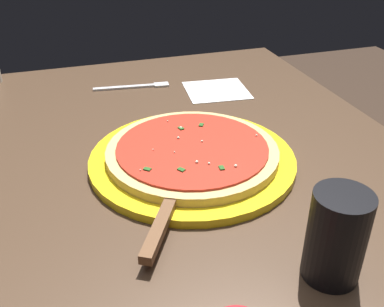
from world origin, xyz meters
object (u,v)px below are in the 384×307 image
(napkin_folded_right, at_px, (217,90))
(fork, at_px, (136,86))
(pizza, at_px, (192,151))
(pizza_server, at_px, (167,212))
(cup_tall_drink, at_px, (336,236))
(serving_plate, at_px, (192,160))

(napkin_folded_right, distance_m, fork, 0.20)
(pizza, relative_size, napkin_folded_right, 2.08)
(pizza_server, relative_size, fork, 1.14)
(pizza, bearing_deg, cup_tall_drink, 15.39)
(pizza, height_order, fork, pizza)
(fork, bearing_deg, napkin_folded_right, 66.17)
(pizza, bearing_deg, pizza_server, -30.01)
(serving_plate, bearing_deg, napkin_folded_right, 152.22)
(pizza_server, relative_size, cup_tall_drink, 1.74)
(pizza, relative_size, pizza_server, 1.43)
(fork, bearing_deg, cup_tall_drink, 8.88)
(serving_plate, height_order, napkin_folded_right, serving_plate)
(serving_plate, xyz_separation_m, cup_tall_drink, (0.31, 0.08, 0.05))
(pizza_server, bearing_deg, serving_plate, 149.99)
(pizza, xyz_separation_m, pizza_server, (0.15, -0.09, -0.00))
(serving_plate, xyz_separation_m, fork, (-0.38, -0.02, -0.00))
(cup_tall_drink, distance_m, napkin_folded_right, 0.62)
(cup_tall_drink, bearing_deg, pizza, -164.61)
(serving_plate, relative_size, pizza_server, 1.72)
(fork, bearing_deg, pizza, 3.45)
(serving_plate, bearing_deg, pizza_server, -30.01)
(serving_plate, distance_m, cup_tall_drink, 0.32)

